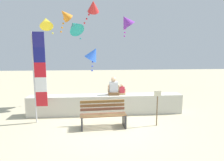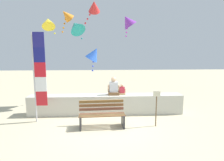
% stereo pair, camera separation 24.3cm
% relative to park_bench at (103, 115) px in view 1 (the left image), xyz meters
% --- Properties ---
extents(ground_plane, '(40.00, 40.00, 0.00)m').
position_rel_park_bench_xyz_m(ground_plane, '(0.18, 0.13, -0.41)').
color(ground_plane, '#C0B491').
extents(seawall_ledge, '(6.29, 0.62, 0.80)m').
position_rel_park_bench_xyz_m(seawall_ledge, '(0.18, 1.38, -0.01)').
color(seawall_ledge, beige).
rests_on(seawall_ledge, ground).
extents(park_bench, '(1.59, 0.69, 0.88)m').
position_rel_park_bench_xyz_m(park_bench, '(0.00, 0.00, 0.00)').
color(park_bench, brown).
rests_on(park_bench, ground).
extents(person_adult, '(0.49, 0.36, 0.75)m').
position_rel_park_bench_xyz_m(person_adult, '(0.49, 1.40, 0.68)').
color(person_adult, brown).
rests_on(person_adult, seawall_ledge).
extents(person_child, '(0.30, 0.22, 0.46)m').
position_rel_park_bench_xyz_m(person_child, '(0.84, 1.40, 0.56)').
color(person_child, tan).
rests_on(person_child, seawall_ledge).
extents(flag_banner, '(0.45, 0.05, 3.25)m').
position_rel_park_bench_xyz_m(flag_banner, '(-2.26, 0.60, 1.42)').
color(flag_banner, '#B7B7BC').
rests_on(flag_banner, ground).
extents(kite_purple, '(0.95, 0.83, 1.19)m').
position_rel_park_bench_xyz_m(kite_purple, '(1.36, 3.70, 3.69)').
color(kite_purple, purple).
extents(kite_red, '(0.71, 0.73, 1.12)m').
position_rel_park_bench_xyz_m(kite_red, '(-0.31, 2.51, 4.12)').
color(kite_red, red).
extents(kite_blue, '(0.88, 0.79, 1.15)m').
position_rel_park_bench_xyz_m(kite_blue, '(-0.34, 2.45, 2.05)').
color(kite_blue, blue).
extents(kite_yellow, '(0.90, 1.04, 1.01)m').
position_rel_park_bench_xyz_m(kite_yellow, '(-2.72, 3.97, 3.63)').
color(kite_yellow, yellow).
extents(kite_teal, '(1.10, 1.14, 1.03)m').
position_rel_park_bench_xyz_m(kite_teal, '(-1.18, 3.03, 3.31)').
color(kite_teal, teal).
extents(kite_orange, '(0.80, 0.78, 1.09)m').
position_rel_park_bench_xyz_m(kite_orange, '(-1.58, 2.79, 3.79)').
color(kite_orange, orange).
extents(sign_post, '(0.24, 0.04, 1.24)m').
position_rel_park_bench_xyz_m(sign_post, '(1.87, -0.06, 0.32)').
color(sign_post, brown).
rests_on(sign_post, ground).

